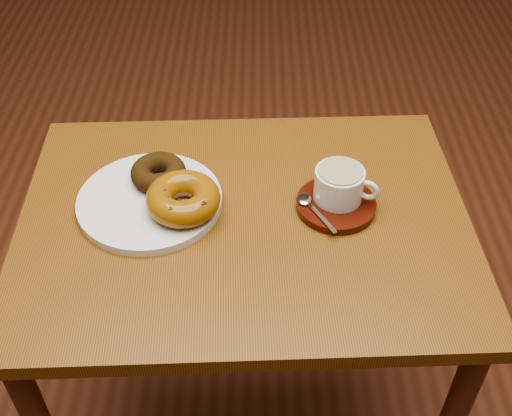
{
  "coord_description": "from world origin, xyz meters",
  "views": [
    {
      "loc": [
        0.18,
        -0.58,
        1.46
      ],
      "look_at": [
        0.17,
        0.2,
        0.73
      ],
      "focal_mm": 45.0,
      "sensor_mm": 36.0,
      "label": 1
    }
  ],
  "objects_px": {
    "cafe_table": "(245,262)",
    "coffee_cup": "(340,184)",
    "saucer": "(336,205)",
    "donut_plate": "(150,201)"
  },
  "relations": [
    {
      "from": "donut_plate",
      "to": "cafe_table",
      "type": "bearing_deg",
      "value": -10.53
    },
    {
      "from": "cafe_table",
      "to": "coffee_cup",
      "type": "height_order",
      "value": "coffee_cup"
    },
    {
      "from": "donut_plate",
      "to": "saucer",
      "type": "distance_m",
      "value": 0.32
    },
    {
      "from": "cafe_table",
      "to": "saucer",
      "type": "xyz_separation_m",
      "value": [
        0.16,
        0.02,
        0.12
      ]
    },
    {
      "from": "donut_plate",
      "to": "coffee_cup",
      "type": "xyz_separation_m",
      "value": [
        0.32,
        0.0,
        0.04
      ]
    },
    {
      "from": "donut_plate",
      "to": "saucer",
      "type": "height_order",
      "value": "same"
    },
    {
      "from": "cafe_table",
      "to": "coffee_cup",
      "type": "xyz_separation_m",
      "value": [
        0.16,
        0.03,
        0.16
      ]
    },
    {
      "from": "coffee_cup",
      "to": "cafe_table",
      "type": "bearing_deg",
      "value": -147.26
    },
    {
      "from": "saucer",
      "to": "coffee_cup",
      "type": "bearing_deg",
      "value": 67.14
    },
    {
      "from": "cafe_table",
      "to": "coffee_cup",
      "type": "distance_m",
      "value": 0.23
    }
  ]
}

